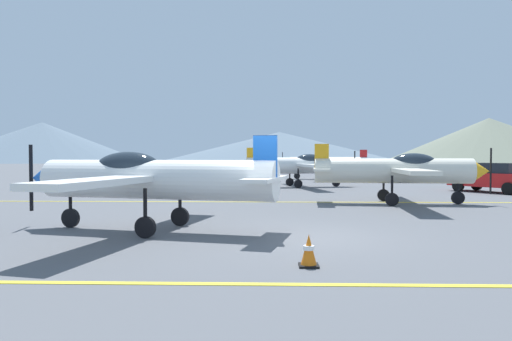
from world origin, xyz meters
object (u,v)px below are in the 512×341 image
(airplane_back, at_px, (325,163))
(car_sedan, at_px, (492,177))
(airplane_near, at_px, (148,178))
(airplane_mid, at_px, (399,170))
(traffic_cone_front, at_px, (309,251))
(airplane_far, at_px, (301,165))

(airplane_back, distance_m, car_sedan, 16.00)
(airplane_near, xyz_separation_m, airplane_mid, (8.67, 7.40, 0.00))
(car_sedan, bearing_deg, traffic_cone_front, -123.13)
(airplane_far, distance_m, airplane_back, 10.28)
(airplane_far, distance_m, car_sedan, 11.01)
(airplane_mid, height_order, airplane_back, same)
(traffic_cone_front, bearing_deg, airplane_mid, 67.44)
(airplane_far, relative_size, car_sedan, 1.84)
(airplane_near, xyz_separation_m, airplane_back, (7.94, 27.75, 0.00))
(airplane_back, bearing_deg, airplane_far, -105.09)
(airplane_back, relative_size, car_sedan, 1.84)
(airplane_mid, relative_size, car_sedan, 1.84)
(airplane_far, bearing_deg, car_sedan, -22.48)
(airplane_near, distance_m, traffic_cone_front, 5.70)
(airplane_mid, xyz_separation_m, airplane_back, (-0.73, 20.35, 0.00))
(airplane_near, relative_size, airplane_back, 1.00)
(airplane_back, height_order, traffic_cone_front, airplane_back)
(airplane_near, xyz_separation_m, airplane_far, (5.26, 17.82, 0.00))
(airplane_near, distance_m, airplane_far, 18.58)
(airplane_near, relative_size, car_sedan, 1.83)
(airplane_back, distance_m, traffic_cone_front, 31.96)
(airplane_far, height_order, traffic_cone_front, airplane_far)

